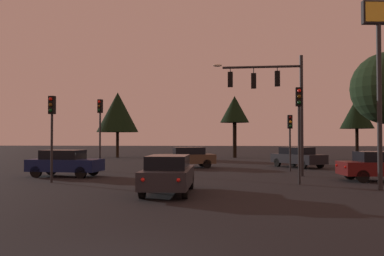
{
  "coord_description": "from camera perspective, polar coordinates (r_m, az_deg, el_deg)",
  "views": [
    {
      "loc": [
        1.93,
        -7.19,
        2.21
      ],
      "look_at": [
        0.29,
        15.55,
        2.76
      ],
      "focal_mm": 38.44,
      "sensor_mm": 36.0,
      "label": 1
    }
  ],
  "objects": [
    {
      "name": "traffic_light_far_side",
      "position": [
        28.03,
        -12.65,
        1.01
      ],
      "size": [
        0.35,
        0.38,
        4.78
      ],
      "color": "#232326",
      "rests_on": "ground"
    },
    {
      "name": "traffic_light_corner_right",
      "position": [
        20.24,
        14.63,
        1.63
      ],
      "size": [
        0.32,
        0.36,
        4.63
      ],
      "color": "#232326",
      "rests_on": "ground"
    },
    {
      "name": "car_nearside_lane",
      "position": [
        16.46,
        -3.28,
        -6.32
      ],
      "size": [
        1.78,
        4.49,
        1.52
      ],
      "color": "#232328",
      "rests_on": "ground"
    },
    {
      "name": "traffic_light_corner_left",
      "position": [
        21.5,
        -18.89,
        0.91
      ],
      "size": [
        0.33,
        0.37,
        4.3
      ],
      "color": "#232326",
      "rests_on": "ground"
    },
    {
      "name": "tree_center_horizon",
      "position": [
        47.37,
        -10.28,
        2.16
      ],
      "size": [
        4.71,
        4.71,
        7.4
      ],
      "color": "black",
      "rests_on": "ground"
    },
    {
      "name": "traffic_light_median",
      "position": [
        27.92,
        13.44,
        -0.42
      ],
      "size": [
        0.32,
        0.36,
        3.73
      ],
      "color": "#232326",
      "rests_on": "ground"
    },
    {
      "name": "ground_plane",
      "position": [
        31.82,
        0.64,
        -5.38
      ],
      "size": [
        168.0,
        168.0,
        0.0
      ],
      "primitive_type": "plane",
      "color": "black",
      "rests_on": "ground"
    },
    {
      "name": "tree_right_cluster",
      "position": [
        46.55,
        5.93,
        2.52
      ],
      "size": [
        3.26,
        3.26,
        6.96
      ],
      "color": "black",
      "rests_on": "ground"
    },
    {
      "name": "car_crossing_left",
      "position": [
        24.69,
        -17.23,
        -4.62
      ],
      "size": [
        4.24,
        2.25,
        1.52
      ],
      "color": "#0F1947",
      "rests_on": "ground"
    },
    {
      "name": "car_crossing_right",
      "position": [
        23.25,
        25.05,
        -4.75
      ],
      "size": [
        4.56,
        2.1,
        1.52
      ],
      "color": "#4C0F0F",
      "rests_on": "ground"
    },
    {
      "name": "traffic_signal_mast_arm",
      "position": [
        24.66,
        11.3,
        4.81
      ],
      "size": [
        5.26,
        0.55,
        7.03
      ],
      "color": "#232326",
      "rests_on": "ground"
    },
    {
      "name": "car_parked_lot",
      "position": [
        31.92,
        14.47,
        -3.89
      ],
      "size": [
        3.79,
        4.61,
        1.52
      ],
      "color": "black",
      "rests_on": "ground"
    },
    {
      "name": "car_far_lane",
      "position": [
        30.67,
        -0.66,
        -4.04
      ],
      "size": [
        4.44,
        2.88,
        1.52
      ],
      "color": "#473828",
      "rests_on": "ground"
    },
    {
      "name": "tree_behind_sign",
      "position": [
        45.0,
        21.89,
        1.9
      ],
      "size": [
        3.34,
        3.34,
        6.33
      ],
      "color": "black",
      "rests_on": "ground"
    },
    {
      "name": "store_sign_illuminated",
      "position": [
        19.51,
        24.5,
        9.42
      ],
      "size": [
        1.42,
        0.4,
        8.08
      ],
      "color": "#232326",
      "rests_on": "ground"
    }
  ]
}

